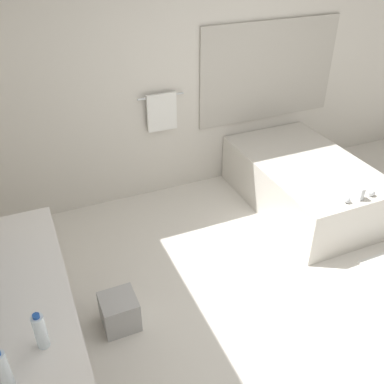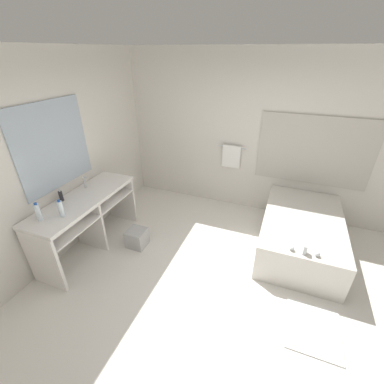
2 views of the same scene
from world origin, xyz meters
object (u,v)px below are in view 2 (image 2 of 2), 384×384
at_px(waste_bin, 137,238).
at_px(bathtub, 301,231).
at_px(water_bottle_2, 61,209).
at_px(soap_dispenser, 61,196).
at_px(water_bottle_1, 38,212).

bearing_deg(waste_bin, bathtub, 20.04).
height_order(water_bottle_2, soap_dispenser, water_bottle_2).
relative_size(water_bottle_2, waste_bin, 0.83).
bearing_deg(water_bottle_2, soap_dispenser, 136.34).
xyz_separation_m(water_bottle_2, waste_bin, (0.52, 0.71, -0.83)).
distance_m(water_bottle_1, waste_bin, 1.39).
xyz_separation_m(water_bottle_1, water_bottle_2, (0.18, 0.16, -0.01)).
distance_m(water_bottle_2, waste_bin, 1.21).
height_order(water_bottle_1, waste_bin, water_bottle_1).
height_order(water_bottle_1, soap_dispenser, water_bottle_1).
bearing_deg(bathtub, water_bottle_1, -150.34).
distance_m(soap_dispenser, waste_bin, 1.22).
bearing_deg(water_bottle_1, waste_bin, 51.05).
xyz_separation_m(bathtub, soap_dispenser, (-3.10, -1.26, 0.64)).
height_order(bathtub, water_bottle_2, water_bottle_2).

